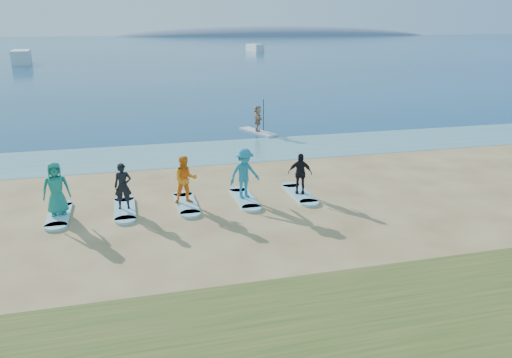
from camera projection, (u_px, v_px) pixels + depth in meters
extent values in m
plane|color=tan|center=(267.00, 231.00, 15.58)|extent=(600.00, 600.00, 0.00)
plane|color=teal|center=(209.00, 152.00, 25.27)|extent=(600.00, 600.00, 0.00)
plane|color=navy|center=(131.00, 45.00, 163.26)|extent=(600.00, 600.00, 0.00)
ellipsoid|color=slate|center=(279.00, 36.00, 315.99)|extent=(220.00, 56.00, 18.00)
cube|color=silver|center=(258.00, 132.00, 29.81)|extent=(1.70, 3.06, 0.12)
imported|color=tan|center=(258.00, 118.00, 29.57)|extent=(0.75, 1.47, 1.52)
cube|color=silver|center=(22.00, 64.00, 83.10)|extent=(3.46, 8.65, 2.26)
cube|color=silver|center=(255.00, 51.00, 124.51)|extent=(3.07, 7.03, 1.74)
cube|color=#91CFE1|center=(59.00, 215.00, 16.79)|extent=(0.70, 2.20, 0.09)
imported|color=#1B8271|center=(56.00, 188.00, 16.51)|extent=(0.96, 0.71, 1.80)
cube|color=#91CFE1|center=(125.00, 209.00, 17.32)|extent=(0.70, 2.20, 0.09)
imported|color=black|center=(123.00, 186.00, 17.07)|extent=(0.60, 0.41, 1.60)
cube|color=#91CFE1|center=(186.00, 204.00, 17.85)|extent=(0.70, 2.20, 0.09)
imported|color=orange|center=(185.00, 180.00, 17.58)|extent=(0.87, 0.69, 1.72)
cube|color=#91CFE1|center=(245.00, 199.00, 18.38)|extent=(0.70, 2.20, 0.09)
imported|color=teal|center=(244.00, 173.00, 18.09)|extent=(1.34, 0.99, 1.85)
cube|color=#91CFE1|center=(299.00, 194.00, 18.91)|extent=(0.70, 2.20, 0.09)
imported|color=black|center=(300.00, 173.00, 18.67)|extent=(0.97, 0.68, 1.53)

